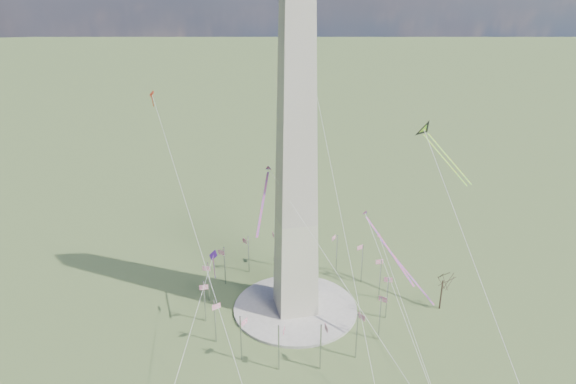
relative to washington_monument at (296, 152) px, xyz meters
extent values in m
plane|color=#4C6432|center=(0.00, 0.00, -47.95)|extent=(2000.00, 2000.00, 0.00)
cylinder|color=#B0A7A1|center=(0.00, 0.00, -47.55)|extent=(36.00, 36.00, 0.80)
cylinder|color=#B3B4BA|center=(26.00, 0.00, -41.45)|extent=(0.36, 0.36, 13.00)
cube|color=#CF1B4A|center=(26.00, 1.30, -36.15)|extent=(2.40, 0.08, 1.50)
cylinder|color=#B3B4BA|center=(24.02, 9.95, -41.45)|extent=(0.36, 0.36, 13.00)
cube|color=#CF1B4A|center=(23.52, 11.15, -36.15)|extent=(2.25, 0.99, 1.50)
cylinder|color=#B3B4BA|center=(18.38, 18.38, -41.45)|extent=(0.36, 0.36, 13.00)
cube|color=#CF1B4A|center=(17.47, 19.30, -36.15)|extent=(1.75, 1.75, 1.50)
cylinder|color=#B3B4BA|center=(9.95, 24.02, -41.45)|extent=(0.36, 0.36, 13.00)
cube|color=#CF1B4A|center=(8.75, 24.52, -36.15)|extent=(0.99, 2.25, 1.50)
cylinder|color=#B3B4BA|center=(0.00, 26.00, -41.45)|extent=(0.36, 0.36, 13.00)
cube|color=#CF1B4A|center=(-1.30, 26.00, -36.15)|extent=(0.08, 2.40, 1.50)
cylinder|color=#B3B4BA|center=(-9.95, 24.02, -41.45)|extent=(0.36, 0.36, 13.00)
cube|color=#CF1B4A|center=(-11.15, 23.52, -36.15)|extent=(0.99, 2.25, 1.50)
cylinder|color=#B3B4BA|center=(-18.38, 18.38, -41.45)|extent=(0.36, 0.36, 13.00)
cube|color=#CF1B4A|center=(-19.30, 17.47, -36.15)|extent=(1.75, 1.75, 1.50)
cylinder|color=#B3B4BA|center=(-24.02, 9.95, -41.45)|extent=(0.36, 0.36, 13.00)
cube|color=#CF1B4A|center=(-24.52, 8.75, -36.15)|extent=(2.25, 0.99, 1.50)
cylinder|color=#B3B4BA|center=(-26.00, 0.00, -41.45)|extent=(0.36, 0.36, 13.00)
cube|color=#CF1B4A|center=(-26.00, -1.30, -36.15)|extent=(2.40, 0.08, 1.50)
cylinder|color=#B3B4BA|center=(-24.02, -9.95, -41.45)|extent=(0.36, 0.36, 13.00)
cube|color=#CF1B4A|center=(-23.52, -11.15, -36.15)|extent=(2.25, 0.99, 1.50)
cylinder|color=#B3B4BA|center=(-18.38, -18.38, -41.45)|extent=(0.36, 0.36, 13.00)
cube|color=#CF1B4A|center=(-17.47, -19.30, -36.15)|extent=(1.75, 1.75, 1.50)
cylinder|color=#B3B4BA|center=(-9.95, -24.02, -41.45)|extent=(0.36, 0.36, 13.00)
cube|color=#CF1B4A|center=(-8.75, -24.52, -36.15)|extent=(0.99, 2.25, 1.50)
cylinder|color=#B3B4BA|center=(0.00, -26.00, -41.45)|extent=(0.36, 0.36, 13.00)
cube|color=#CF1B4A|center=(1.30, -26.00, -36.15)|extent=(0.08, 2.40, 1.50)
cylinder|color=#B3B4BA|center=(9.95, -24.02, -41.45)|extent=(0.36, 0.36, 13.00)
cube|color=#CF1B4A|center=(11.15, -23.52, -36.15)|extent=(0.99, 2.25, 1.50)
cylinder|color=#B3B4BA|center=(18.38, -18.38, -41.45)|extent=(0.36, 0.36, 13.00)
cube|color=#CF1B4A|center=(19.30, -17.47, -36.15)|extent=(1.75, 1.75, 1.50)
cylinder|color=#B3B4BA|center=(24.02, -9.95, -41.45)|extent=(0.36, 0.36, 13.00)
cube|color=#CF1B4A|center=(24.52, -8.75, -36.15)|extent=(2.25, 0.99, 1.50)
cylinder|color=#443529|center=(41.40, -8.98, -43.24)|extent=(0.47, 0.47, 9.43)
cube|color=#FFF40D|center=(44.43, 0.65, -4.98)|extent=(7.38, 14.50, 11.17)
cube|color=#FFF40D|center=(42.60, -0.24, -4.98)|extent=(7.38, 14.50, 11.17)
cube|color=#451A75|center=(-22.91, -1.70, -26.44)|extent=(2.00, 2.42, 2.34)
cube|color=#FF4128|center=(-22.91, -1.70, -30.30)|extent=(0.70, 2.98, 8.08)
cube|color=#FF4128|center=(20.89, -15.46, -22.95)|extent=(7.08, 17.85, 11.78)
cube|color=#FF4128|center=(-9.72, -3.88, -11.79)|extent=(6.64, 16.62, 10.97)
cube|color=#FF4128|center=(34.56, 0.47, -39.97)|extent=(10.51, 19.11, 13.35)
cube|color=red|center=(-35.78, 28.67, 11.37)|extent=(1.36, 1.87, 1.73)
cube|color=red|center=(-35.78, 28.67, 9.48)|extent=(0.56, 1.50, 3.96)
cube|color=silver|center=(14.44, 40.08, 16.43)|extent=(1.39, 2.01, 1.54)
cube|color=silver|center=(14.44, 40.08, 14.75)|extent=(1.06, 1.16, 3.52)
camera|label=1|loc=(-30.17, -123.30, 39.32)|focal=32.00mm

